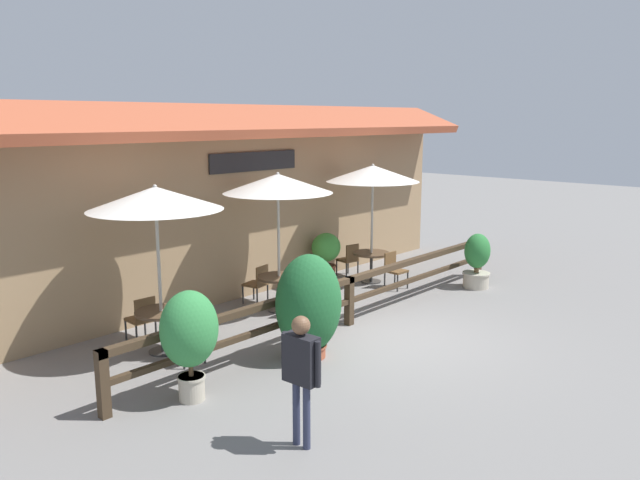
# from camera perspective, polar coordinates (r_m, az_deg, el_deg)

# --- Properties ---
(ground_plane) EXTENTS (60.00, 60.00, 0.00)m
(ground_plane) POSITION_cam_1_polar(r_m,az_deg,el_deg) (11.59, 6.72, -8.81)
(ground_plane) COLOR slate
(building_facade) EXTENTS (14.28, 1.49, 4.23)m
(building_facade) POSITION_cam_1_polar(r_m,az_deg,el_deg) (13.79, -7.12, 3.65)
(building_facade) COLOR #997A56
(building_facade) RESTS_ON ground
(patio_railing) EXTENTS (10.40, 0.14, 0.95)m
(patio_railing) POSITION_cam_1_polar(r_m,az_deg,el_deg) (11.98, 2.69, -4.59)
(patio_railing) COLOR #3D2D1E
(patio_railing) RESTS_ON ground
(patio_umbrella_near) EXTENTS (2.21, 2.21, 2.88)m
(patio_umbrella_near) POSITION_cam_1_polar(r_m,az_deg,el_deg) (10.52, -14.82, 3.68)
(patio_umbrella_near) COLOR #B7B2A8
(patio_umbrella_near) RESTS_ON ground
(dining_table_near) EXTENTS (0.89, 0.89, 0.74)m
(dining_table_near) POSITION_cam_1_polar(r_m,az_deg,el_deg) (10.96, -14.28, -7.02)
(dining_table_near) COLOR #4C3826
(dining_table_near) RESTS_ON ground
(chair_near_streetside) EXTENTS (0.46, 0.46, 0.85)m
(chair_near_streetside) POSITION_cam_1_polar(r_m,az_deg,el_deg) (10.49, -12.18, -8.43)
(chair_near_streetside) COLOR brown
(chair_near_streetside) RESTS_ON ground
(chair_near_wallside) EXTENTS (0.44, 0.44, 0.85)m
(chair_near_wallside) POSITION_cam_1_polar(r_m,az_deg,el_deg) (11.54, -15.96, -6.81)
(chair_near_wallside) COLOR brown
(chair_near_wallside) RESTS_ON ground
(patio_umbrella_middle) EXTENTS (2.21, 2.21, 2.88)m
(patio_umbrella_middle) POSITION_cam_1_polar(r_m,az_deg,el_deg) (12.52, -3.87, 5.16)
(patio_umbrella_middle) COLOR #B7B2A8
(patio_umbrella_middle) RESTS_ON ground
(dining_table_middle) EXTENTS (0.89, 0.89, 0.74)m
(dining_table_middle) POSITION_cam_1_polar(r_m,az_deg,el_deg) (12.90, -3.75, -3.95)
(dining_table_middle) COLOR #4C3826
(dining_table_middle) RESTS_ON ground
(chair_middle_streetside) EXTENTS (0.48, 0.48, 0.85)m
(chair_middle_streetside) POSITION_cam_1_polar(r_m,az_deg,el_deg) (12.48, -1.38, -5.01)
(chair_middle_streetside) COLOR brown
(chair_middle_streetside) RESTS_ON ground
(chair_middle_wallside) EXTENTS (0.49, 0.49, 0.85)m
(chair_middle_wallside) POSITION_cam_1_polar(r_m,az_deg,el_deg) (13.45, -5.73, -3.87)
(chair_middle_wallside) COLOR brown
(chair_middle_wallside) RESTS_ON ground
(patio_umbrella_far) EXTENTS (2.21, 2.21, 2.88)m
(patio_umbrella_far) POSITION_cam_1_polar(r_m,az_deg,el_deg) (14.83, 4.84, 6.07)
(patio_umbrella_far) COLOR #B7B2A8
(patio_umbrella_far) RESTS_ON ground
(dining_table_far) EXTENTS (0.89, 0.89, 0.74)m
(dining_table_far) POSITION_cam_1_polar(r_m,az_deg,el_deg) (15.15, 4.72, -1.69)
(dining_table_far) COLOR #4C3826
(dining_table_far) RESTS_ON ground
(chair_far_streetside) EXTENTS (0.44, 0.44, 0.85)m
(chair_far_streetside) POSITION_cam_1_polar(r_m,az_deg,el_deg) (14.69, 6.80, -2.61)
(chair_far_streetside) COLOR brown
(chair_far_streetside) RESTS_ON ground
(chair_far_wallside) EXTENTS (0.49, 0.49, 0.85)m
(chair_far_wallside) POSITION_cam_1_polar(r_m,az_deg,el_deg) (15.65, 2.67, -1.69)
(chair_far_wallside) COLOR brown
(chair_far_wallside) RESTS_ON ground
(potted_plant_tall_tropical) EXTENTS (0.65, 0.64, 1.29)m
(potted_plant_tall_tropical) POSITION_cam_1_polar(r_m,az_deg,el_deg) (15.06, 14.16, -1.79)
(potted_plant_tall_tropical) COLOR #B7AD99
(potted_plant_tall_tropical) RESTS_ON ground
(potted_plant_entrance_palm) EXTENTS (0.84, 0.76, 1.60)m
(potted_plant_entrance_palm) POSITION_cam_1_polar(r_m,az_deg,el_deg) (8.95, -11.85, -8.34)
(potted_plant_entrance_palm) COLOR #B7AD99
(potted_plant_entrance_palm) RESTS_ON ground
(potted_plant_small_flowering) EXTENTS (1.16, 1.04, 1.76)m
(potted_plant_small_flowering) POSITION_cam_1_polar(r_m,az_deg,el_deg) (10.34, -1.05, -6.00)
(potted_plant_small_flowering) COLOR #9E4C33
(potted_plant_small_flowering) RESTS_ON ground
(potted_plant_broad_leaf) EXTENTS (0.75, 0.67, 1.20)m
(potted_plant_broad_leaf) POSITION_cam_1_polar(r_m,az_deg,el_deg) (15.15, 0.56, -1.16)
(potted_plant_broad_leaf) COLOR brown
(potted_plant_broad_leaf) RESTS_ON ground
(pedestrian) EXTENTS (0.23, 0.58, 1.66)m
(pedestrian) POSITION_cam_1_polar(r_m,az_deg,el_deg) (7.55, -1.74, -11.25)
(pedestrian) COLOR #2D334C
(pedestrian) RESTS_ON ground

